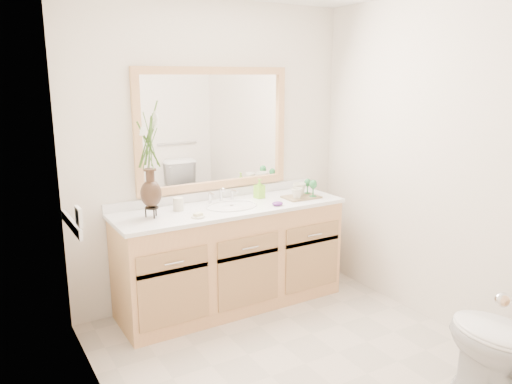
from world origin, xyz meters
TOP-DOWN VIEW (x-y plane):
  - floor at (0.00, 0.00)m, footprint 2.60×2.60m
  - wall_back at (0.00, 1.30)m, footprint 2.40×0.02m
  - wall_left at (-1.20, 0.00)m, footprint 0.02×2.60m
  - wall_right at (1.20, 0.00)m, footprint 0.02×2.60m
  - vanity at (0.00, 1.01)m, footprint 1.80×0.55m
  - counter at (0.00, 1.01)m, footprint 1.84×0.57m
  - sink at (0.00, 1.00)m, footprint 0.38×0.34m
  - mirror at (0.00, 1.28)m, footprint 1.32×0.04m
  - switch_plate at (-1.19, 0.76)m, footprint 0.02×0.12m
  - door at (-0.30, -1.29)m, footprint 0.80×0.03m
  - toilet at (0.70, -0.92)m, footprint 0.42×0.75m
  - flower_vase at (-0.63, 1.03)m, footprint 0.18×0.18m
  - tumbler at (-0.40, 1.10)m, footprint 0.08×0.08m
  - soap_dish at (-0.35, 0.85)m, footprint 0.10×0.10m
  - soap_bottle at (0.33, 1.12)m, footprint 0.08×0.08m
  - purple_dish at (0.32, 0.83)m, footprint 0.11×0.10m
  - tray at (0.63, 0.94)m, footprint 0.30×0.20m
  - mug_left at (0.55, 0.90)m, footprint 0.11×0.11m
  - mug_right at (0.63, 0.98)m, footprint 0.12×0.11m
  - goblet_front at (0.71, 0.88)m, footprint 0.06×0.06m
  - goblet_back at (0.74, 1.00)m, footprint 0.06×0.06m

SIDE VIEW (x-z plane):
  - floor at x=0.00m, z-range 0.00..0.00m
  - toilet at x=0.70m, z-range 0.00..0.74m
  - vanity at x=0.00m, z-range 0.00..0.80m
  - sink at x=0.00m, z-range 0.66..0.89m
  - counter at x=0.00m, z-range 0.80..0.83m
  - tray at x=0.63m, z-range 0.83..0.84m
  - soap_dish at x=-0.35m, z-range 0.82..0.86m
  - purple_dish at x=0.32m, z-range 0.83..0.86m
  - tumbler at x=-0.40m, z-range 0.83..0.93m
  - mug_left at x=0.55m, z-range 0.84..0.94m
  - mug_right at x=0.63m, z-range 0.84..0.95m
  - soap_bottle at x=0.33m, z-range 0.83..0.97m
  - goblet_back at x=0.74m, z-range 0.87..0.99m
  - goblet_front at x=0.71m, z-range 0.87..1.01m
  - switch_plate at x=-1.19m, z-range 0.92..1.04m
  - door at x=-0.30m, z-range 0.00..2.00m
  - wall_back at x=0.00m, z-range 0.00..2.40m
  - wall_left at x=-1.20m, z-range 0.00..2.40m
  - wall_right at x=1.20m, z-range 0.00..2.40m
  - flower_vase at x=-0.63m, z-range 0.96..1.69m
  - mirror at x=0.00m, z-range 0.92..1.89m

